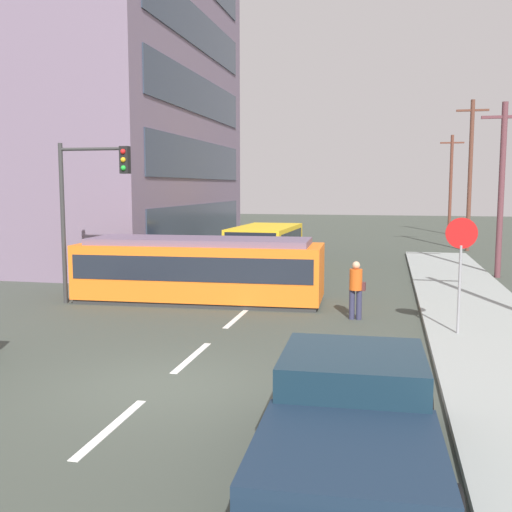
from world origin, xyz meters
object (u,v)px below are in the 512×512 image
traffic_light_mast (88,193)px  utility_pole_far (470,173)px  pedestrian_crossing (356,287)px  pickup_truck_parked (351,421)px  city_bus (265,244)px  parked_sedan_mid (157,265)px  stop_sign (461,251)px  parked_sedan_far (187,249)px  utility_pole_mid (501,187)px  streetcar_tram (200,269)px  utility_pole_distant (451,183)px

traffic_light_mast → utility_pole_far: bearing=54.6°
pedestrian_crossing → pickup_truck_parked: (0.44, -9.57, -0.15)m
city_bus → parked_sedan_mid: city_bus is taller
stop_sign → utility_pole_far: bearing=82.5°
pedestrian_crossing → traffic_light_mast: bearing=177.0°
pedestrian_crossing → stop_sign: 3.34m
parked_sedan_far → traffic_light_mast: 11.43m
parked_sedan_far → utility_pole_mid: size_ratio=0.63×
parked_sedan_mid → utility_pole_far: 20.21m
city_bus → pickup_truck_parked: 20.51m
streetcar_tram → traffic_light_mast: size_ratio=1.58×
stop_sign → utility_pole_mid: utility_pole_mid is taller
utility_pole_mid → utility_pole_far: 10.71m
traffic_light_mast → parked_sedan_far: bearing=92.7°
traffic_light_mast → utility_pole_mid: utility_pole_mid is taller
streetcar_tram → parked_sedan_mid: size_ratio=1.98×
pedestrian_crossing → stop_sign: size_ratio=0.58×
utility_pole_distant → pedestrian_crossing: bearing=-99.8°
parked_sedan_mid → stop_sign: (10.87, -7.32, 1.57)m
city_bus → parked_sedan_mid: bearing=-127.3°
city_bus → pedestrian_crossing: 11.31m
city_bus → pickup_truck_parked: bearing=-75.4°
streetcar_tram → city_bus: size_ratio=1.43×
parked_sedan_mid → traffic_light_mast: 5.98m
pedestrian_crossing → parked_sedan_far: pedestrian_crossing is taller
utility_pole_mid → utility_pole_distant: utility_pole_distant is taller
city_bus → utility_pole_far: (10.16, 9.68, 3.44)m
parked_sedan_far → parked_sedan_mid: bearing=-83.1°
streetcar_tram → traffic_light_mast: bearing=-159.3°
stop_sign → traffic_light_mast: bearing=169.1°
traffic_light_mast → parked_sedan_mid: bearing=88.0°
city_bus → parked_sedan_far: city_bus is taller
parked_sedan_mid → utility_pole_far: (13.71, 14.32, 3.92)m
parked_sedan_far → traffic_light_mast: traffic_light_mast is taller
city_bus → traffic_light_mast: size_ratio=1.10×
pickup_truck_parked → stop_sign: size_ratio=1.76×
utility_pole_distant → streetcar_tram: bearing=-109.2°
parked_sedan_far → utility_pole_mid: bearing=-8.7°
streetcar_tram → city_bus: (0.45, 8.61, 0.02)m
utility_pole_mid → traffic_light_mast: bearing=-147.3°
parked_sedan_far → utility_pole_far: size_ratio=0.52×
pedestrian_crossing → utility_pole_mid: utility_pole_mid is taller
pickup_truck_parked → parked_sedan_mid: pickup_truck_parked is taller
city_bus → pedestrian_crossing: (4.72, -10.28, -0.16)m
utility_pole_far → utility_pole_distant: bearing=89.3°
pickup_truck_parked → stop_sign: 8.30m
streetcar_tram → parked_sedan_far: streetcar_tram is taller
streetcar_tram → utility_pole_mid: utility_pole_mid is taller
utility_pole_far → pedestrian_crossing: bearing=-105.3°
utility_pole_far → traffic_light_mast: bearing=-125.4°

